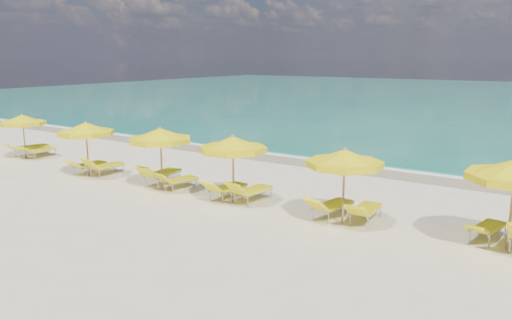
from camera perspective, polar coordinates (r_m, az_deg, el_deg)
The scene contains 21 objects.
ground_plane at distance 16.64m, azimuth -2.87°, elevation -4.94°, with size 120.00×120.00×0.00m, color beige.
ocean at distance 61.71m, azimuth 24.80°, elevation 6.35°, with size 120.00×80.00×0.30m, color #136A57.
wet_sand_band at distance 22.82m, azimuth 8.23°, elevation -0.40°, with size 120.00×2.60×0.01m, color tan.
foam_line at distance 23.53m, azimuth 9.06°, elevation -0.05°, with size 120.00×1.20×0.03m, color white.
whitecap_near at distance 33.92m, azimuth 6.07°, elevation 3.68°, with size 14.00×0.36×0.05m, color white.
umbrella_0 at distance 25.92m, azimuth -25.14°, elevation 4.13°, with size 2.43×2.43×2.13m.
umbrella_1 at distance 20.99m, azimuth -18.87°, elevation 3.34°, with size 2.83×2.83×2.25m.
umbrella_2 at distance 18.24m, azimuth -10.88°, elevation 2.73°, with size 2.93×2.93×2.32m.
umbrella_3 at distance 16.30m, azimuth -2.65°, elevation 1.75°, with size 2.82×2.82×2.28m.
umbrella_4 at distance 14.39m, azimuth 10.09°, elevation 0.14°, with size 2.84×2.84×2.26m.
lounger_0_left at distance 26.76m, azimuth -24.40°, elevation 1.00°, with size 1.04×2.18×0.76m.
lounger_0_right at distance 26.05m, azimuth -23.39°, elevation 0.74°, with size 0.70×1.82×0.71m.
lounger_1_left at distance 21.88m, azimuth -18.54°, elevation -0.87°, with size 0.61×1.77×0.72m.
lounger_1_right at distance 21.28m, azimuth -16.75°, elevation -1.06°, with size 0.64×1.79×0.88m.
lounger_2_left at distance 19.30m, azimuth -10.70°, elevation -1.99°, with size 0.85×2.04×0.93m.
lounger_2_right at distance 18.53m, azimuth -8.71°, elevation -2.66°, with size 0.83×1.69×0.75m.
lounger_3_left at distance 17.11m, azimuth -3.30°, elevation -3.67°, with size 0.73×1.88×0.83m.
lounger_3_right at distance 16.72m, azimuth -0.43°, elevation -4.01°, with size 0.78×1.89×0.87m.
lounger_4_left at distance 15.31m, azimuth 8.67°, elevation -5.68°, with size 0.91×1.93×0.83m.
lounger_4_right at distance 15.10m, azimuth 12.38°, elevation -6.10°, with size 0.71×1.86×0.79m.
lounger_5_left at distance 14.74m, azimuth 24.93°, elevation -7.50°, with size 0.89×1.78×0.65m.
Camera 1 is at (9.49, -12.79, 4.82)m, focal length 35.00 mm.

